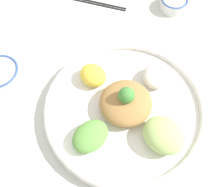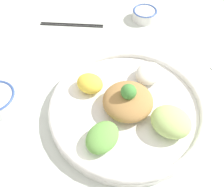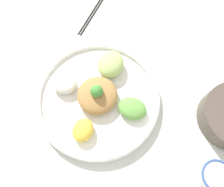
{
  "view_description": "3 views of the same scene",
  "coord_description": "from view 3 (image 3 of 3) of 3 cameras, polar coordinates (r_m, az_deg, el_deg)",
  "views": [
    {
      "loc": [
        -0.27,
        0.1,
        0.62
      ],
      "look_at": [
        0.05,
        0.02,
        0.05
      ],
      "focal_mm": 42.0,
      "sensor_mm": 36.0,
      "label": 1
    },
    {
      "loc": [
        -0.32,
        0.22,
        0.59
      ],
      "look_at": [
        0.05,
        0.02,
        0.05
      ],
      "focal_mm": 42.0,
      "sensor_mm": 36.0,
      "label": 2
    },
    {
      "loc": [
        0.13,
        0.21,
        0.71
      ],
      "look_at": [
        -0.02,
        0.02,
        0.05
      ],
      "focal_mm": 35.0,
      "sensor_mm": 36.0,
      "label": 3
    }
  ],
  "objects": [
    {
      "name": "sauce_bowl_dark",
      "position": [
        0.75,
        25.31,
        -18.86
      ],
      "size": [
        0.09,
        0.09,
        0.04
      ],
      "color": "white",
      "rests_on": "ground_plane"
    },
    {
      "name": "chopsticks_pair_near",
      "position": [
        0.94,
        -4.78,
        20.61
      ],
      "size": [
        0.23,
        0.12,
        0.01
      ],
      "rotation": [
        0.0,
        0.0,
        0.43
      ],
      "color": "black",
      "rests_on": "ground_plane"
    },
    {
      "name": "ground_plane",
      "position": [
        0.75,
        -2.26,
        -1.53
      ],
      "size": [
        2.4,
        2.4,
        0.0
      ],
      "primitive_type": "plane",
      "color": "silver"
    },
    {
      "name": "serving_spoon_main",
      "position": [
        0.94,
        -19.38,
        16.02
      ],
      "size": [
        0.04,
        0.13,
        0.01
      ],
      "rotation": [
        0.0,
        0.0,
        1.44
      ],
      "color": "white",
      "rests_on": "ground_plane"
    },
    {
      "name": "salad_platter",
      "position": [
        0.73,
        -3.6,
        -0.78
      ],
      "size": [
        0.42,
        0.42,
        0.1
      ],
      "color": "white",
      "rests_on": "ground_plane"
    }
  ]
}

